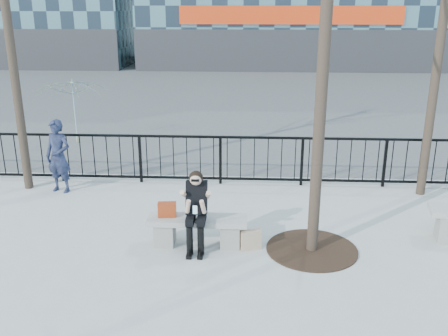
{
  "coord_description": "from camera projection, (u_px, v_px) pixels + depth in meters",
  "views": [
    {
      "loc": [
        0.86,
        -7.54,
        3.88
      ],
      "look_at": [
        0.4,
        0.8,
        1.1
      ],
      "focal_mm": 40.0,
      "sensor_mm": 36.0,
      "label": 1
    }
  ],
  "objects": [
    {
      "name": "railing",
      "position": [
        211.0,
        160.0,
        11.08
      ],
      "size": [
        14.0,
        0.06,
        1.1
      ],
      "color": "black",
      "rests_on": "ground"
    },
    {
      "name": "tree_grate",
      "position": [
        312.0,
        249.0,
        8.22
      ],
      "size": [
        1.5,
        1.5,
        0.02
      ],
      "primitive_type": "cylinder",
      "color": "black",
      "rests_on": "ground"
    },
    {
      "name": "bench_main",
      "position": [
        197.0,
        228.0,
        8.32
      ],
      "size": [
        1.65,
        0.46,
        0.49
      ],
      "color": "slate",
      "rests_on": "ground"
    },
    {
      "name": "handbag",
      "position": [
        167.0,
        210.0,
        8.27
      ],
      "size": [
        0.31,
        0.17,
        0.25
      ],
      "primitive_type": "cube",
      "rotation": [
        0.0,
        0.0,
        0.1
      ],
      "color": "#953112",
      "rests_on": "bench_main"
    },
    {
      "name": "ground",
      "position": [
        198.0,
        244.0,
        8.42
      ],
      "size": [
        120.0,
        120.0,
        0.0
      ],
      "primitive_type": "plane",
      "color": "#A2A29D",
      "rests_on": "ground"
    },
    {
      "name": "shopping_bag",
      "position": [
        251.0,
        240.0,
        8.22
      ],
      "size": [
        0.37,
        0.22,
        0.33
      ],
      "primitive_type": "cube",
      "rotation": [
        0.0,
        0.0,
        0.29
      ],
      "color": "beige",
      "rests_on": "ground"
    },
    {
      "name": "standing_man",
      "position": [
        58.0,
        156.0,
        10.54
      ],
      "size": [
        0.65,
        0.51,
        1.57
      ],
      "primitive_type": "imported",
      "rotation": [
        0.0,
        0.0,
        -0.25
      ],
      "color": "black",
      "rests_on": "ground"
    },
    {
      "name": "seated_woman",
      "position": [
        196.0,
        211.0,
        8.05
      ],
      "size": [
        0.5,
        0.64,
        1.34
      ],
      "color": "black",
      "rests_on": "ground"
    },
    {
      "name": "street_surface",
      "position": [
        232.0,
        92.0,
        22.63
      ],
      "size": [
        60.0,
        23.0,
        0.01
      ],
      "primitive_type": "cube",
      "color": "#474747",
      "rests_on": "ground"
    },
    {
      "name": "vendor_umbrella",
      "position": [
        74.0,
        112.0,
        14.12
      ],
      "size": [
        2.11,
        2.15,
        1.87
      ],
      "primitive_type": "imported",
      "rotation": [
        0.0,
        0.0,
        -0.04
      ],
      "color": "yellow",
      "rests_on": "ground"
    }
  ]
}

